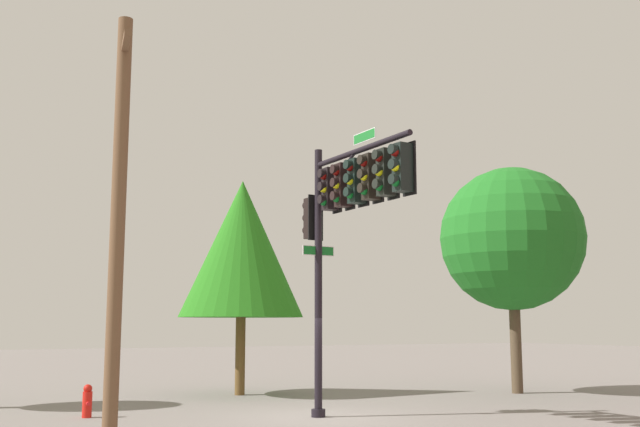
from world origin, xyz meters
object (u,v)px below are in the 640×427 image
at_px(tree_mid, 242,248).
at_px(utility_pole, 118,224).
at_px(signal_pole_assembly, 348,202).
at_px(fire_hydrant, 87,401).
at_px(tree_near, 512,239).

bearing_deg(tree_mid, utility_pole, -30.57).
height_order(signal_pole_assembly, fire_hydrant, signal_pole_assembly).
relative_size(utility_pole, tree_near, 1.00).
distance_m(signal_pole_assembly, fire_hydrant, 8.33).
bearing_deg(utility_pole, fire_hydrant, 173.21).
bearing_deg(tree_near, signal_pole_assembly, -63.84).
relative_size(signal_pole_assembly, fire_hydrant, 8.42).
xyz_separation_m(signal_pole_assembly, tree_near, (-4.46, 9.08, -0.00)).
bearing_deg(tree_near, fire_hydrant, -88.31).
relative_size(fire_hydrant, tree_near, 0.11).
distance_m(signal_pole_assembly, utility_pole, 6.94).
height_order(signal_pole_assembly, utility_pole, utility_pole).
relative_size(signal_pole_assembly, utility_pole, 0.89).
xyz_separation_m(fire_hydrant, tree_mid, (-4.10, 5.67, 4.52)).
height_order(tree_near, tree_mid, tree_near).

